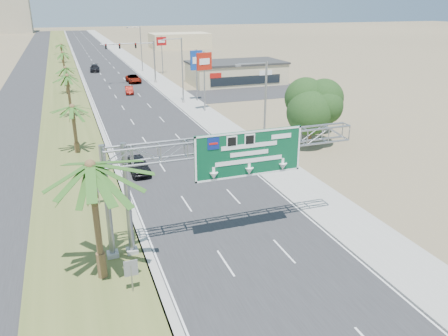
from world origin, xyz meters
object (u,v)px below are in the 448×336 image
car_mid_lane (129,90)px  car_right_lane (133,79)px  car_far (95,68)px  pole_sign_blue (196,63)px  store_building (236,73)px  signal_mast (144,58)px  pole_sign_red_far (162,44)px  pole_sign_red_near (204,65)px  palm_near (90,166)px  sign_gantry (224,154)px  car_left_lane (139,165)px

car_mid_lane → car_right_lane: car_right_lane is taller
car_far → pole_sign_blue: pole_sign_blue is taller
store_building → car_right_lane: store_building is taller
signal_mast → pole_sign_red_far: bearing=61.8°
pole_sign_red_near → palm_near: bearing=-115.9°
sign_gantry → store_building: sign_gantry is taller
signal_mast → pole_sign_red_near: bearing=-81.8°
sign_gantry → car_far: size_ratio=3.23×
signal_mast → pole_sign_blue: size_ratio=1.26×
store_building → car_mid_lane: 21.68m
sign_gantry → pole_sign_blue: 44.25m
pole_sign_blue → pole_sign_red_far: size_ratio=1.00×
signal_mast → car_left_lane: bearing=-101.2°
store_building → car_right_lane: (-18.86, 7.89, -1.25)m
sign_gantry → pole_sign_red_far: size_ratio=2.05×
signal_mast → car_far: bearing=112.0°
sign_gantry → palm_near: size_ratio=2.01×
palm_near → signal_mast: palm_near is taller
signal_mast → pole_sign_blue: 19.86m
sign_gantry → car_right_lane: bearing=86.2°
car_mid_lane → pole_sign_red_far: (10.56, 20.49, 5.79)m
store_building → pole_sign_blue: bearing=-132.1°
signal_mast → pole_sign_blue: pole_sign_blue is taller
pole_sign_blue → car_mid_lane: bearing=133.4°
car_far → pole_sign_red_near: (11.87, -46.37, 5.97)m
car_mid_lane → pole_sign_red_near: (8.38, -17.20, 6.09)m
pole_sign_red_near → pole_sign_blue: size_ratio=1.05×
car_right_lane → car_far: size_ratio=1.04×
store_building → pole_sign_red_far: pole_sign_red_far is taller
car_left_lane → car_right_lane: size_ratio=0.82×
sign_gantry → store_building: (23.06, 56.07, -4.06)m
sign_gantry → pole_sign_red_far: bearing=80.5°
signal_mast → pole_sign_red_near: size_ratio=1.20×
sign_gantry → pole_sign_red_far: 74.29m
signal_mast → sign_gantry: bearing=-95.7°
store_building → car_mid_lane: size_ratio=4.66×
signal_mast → store_building: signal_mast is taller
car_far → signal_mast: bearing=-62.8°
pole_sign_red_near → pole_sign_blue: bearing=82.0°
store_building → car_right_lane: bearing=157.3°
palm_near → store_building: palm_near is taller
car_far → pole_sign_blue: bearing=-66.6°
store_building → car_left_lane: store_building is taller
sign_gantry → pole_sign_red_near: 36.98m
sign_gantry → pole_sign_red_near: bearing=74.2°
car_right_lane → pole_sign_blue: 22.86m
car_mid_lane → pole_sign_red_far: size_ratio=0.47×
sign_gantry → car_far: 82.13m
signal_mast → car_far: (-8.04, 19.89, -4.10)m
sign_gantry → car_right_lane: (4.21, 63.96, -5.31)m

